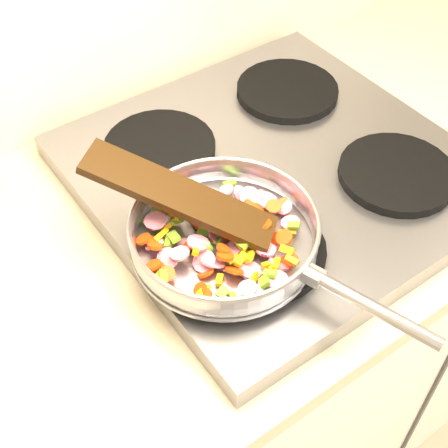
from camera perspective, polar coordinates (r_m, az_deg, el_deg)
cooktop at (r=1.06m, az=4.66°, el=4.71°), size 0.60×0.60×0.04m
grate_fl at (r=0.91m, az=3.39°, el=-2.40°), size 0.19×0.19×0.02m
grate_fr at (r=1.05m, az=15.52°, el=4.47°), size 0.19×0.19×0.02m
grate_bl at (r=1.07m, az=-5.90°, el=6.99°), size 0.19×0.19×0.02m
grate_br at (r=1.20m, az=5.81°, el=12.05°), size 0.19×0.19×0.02m
saute_pan at (r=0.88m, az=0.16°, el=-0.79°), size 0.30×0.46×0.05m
vegetable_heap at (r=0.88m, az=0.14°, el=-1.15°), size 0.25×0.24×0.04m
wooden_spatula at (r=0.88m, az=-4.09°, el=2.59°), size 0.22×0.26×0.10m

